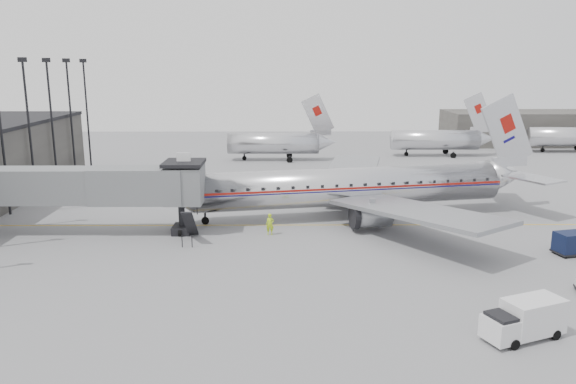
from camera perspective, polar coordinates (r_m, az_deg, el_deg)
name	(u,v)px	position (r m, az deg, el deg)	size (l,w,h in m)	color
ground	(288,246)	(46.27, -0.01, -5.46)	(160.00, 160.00, 0.00)	slate
hangar	(528,128)	(113.94, 23.19, 6.02)	(30.00, 12.00, 6.00)	#3A3734
apron_line	(320,225)	(52.10, 3.26, -3.36)	(0.15, 60.00, 0.01)	gold
jet_bridge	(96,187)	(51.39, -18.95, 0.52)	(21.00, 6.20, 7.10)	slate
floodlight_masts	(16,127)	(63.40, -25.95, 5.98)	(0.90, 42.25, 15.25)	black
distant_aircraft_near	(275,143)	(86.74, -1.37, 5.04)	(16.39, 3.20, 10.26)	silver
distant_aircraft_mid	(436,139)	(93.94, 14.81, 5.22)	(16.39, 3.20, 10.26)	silver
distant_aircraft_far	(572,136)	(106.35, 26.88, 5.11)	(16.39, 3.20, 10.26)	silver
airliner	(357,186)	(54.76, 6.99, 0.57)	(37.02, 34.00, 11.82)	silver
service_van	(524,319)	(33.56, 22.89, -11.78)	(4.91, 3.35, 2.16)	silver
baggage_cart_navy	(570,243)	(49.07, 26.74, -4.65)	(2.62, 2.22, 1.78)	black
ramp_worker	(270,224)	(48.87, -1.84, -3.30)	(0.69, 0.45, 1.89)	#B2DB19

